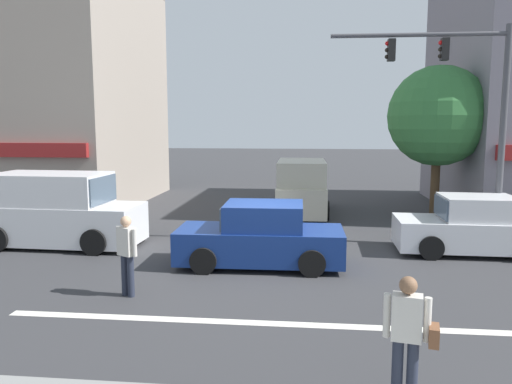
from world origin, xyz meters
name	(u,v)px	position (x,y,z in m)	size (l,w,h in m)	color
ground_plane	(267,267)	(0.00, 0.00, 0.00)	(120.00, 120.00, 0.00)	#333335
lane_marking_stripe	(251,323)	(0.00, -3.50, 0.00)	(9.00, 0.24, 0.01)	silver
building_left_block	(20,90)	(-11.87, 9.50, 5.01)	(10.87, 9.37, 10.02)	gray
street_tree	(438,116)	(5.59, 6.69, 3.79)	(3.58, 3.58, 5.59)	#4C3823
utility_pole_near_left	(82,98)	(-7.01, 5.24, 4.44)	(1.40, 0.22, 8.57)	brown
traffic_light_mast	(468,100)	(5.38, 2.68, 4.18)	(4.89, 0.26, 6.20)	#47474C
van_approaching_near	(301,188)	(0.73, 7.62, 1.01)	(2.09, 4.62, 2.11)	#B7B29E
sedan_crossing_leftbound	(261,238)	(-0.17, 0.15, 0.71)	(4.13, 1.93, 1.58)	navy
van_parked_curbside	(58,211)	(-6.22, 1.62, 1.01)	(4.66, 2.16, 2.11)	silver
sedan_crossing_rightbound	(474,228)	(5.50, 1.93, 0.71)	(4.13, 1.94, 1.58)	silver
pedestrian_foreground_with_bag	(408,333)	(2.23, -5.90, 0.95)	(0.67, 0.40, 1.67)	#232838
pedestrian_mid_crossing	(127,251)	(-2.68, -2.35, 0.95)	(0.51, 0.37, 1.67)	#232838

